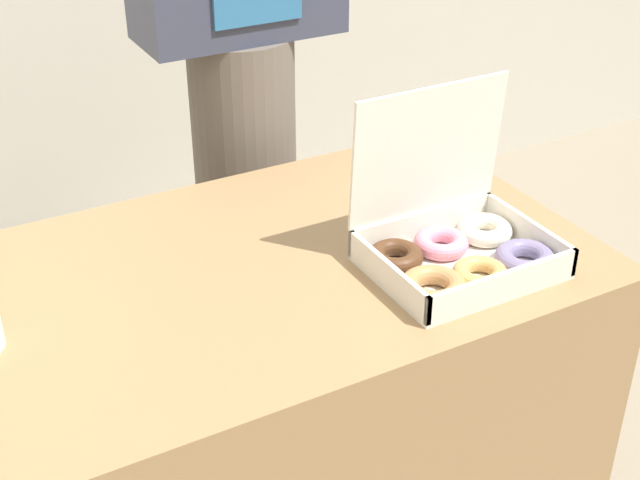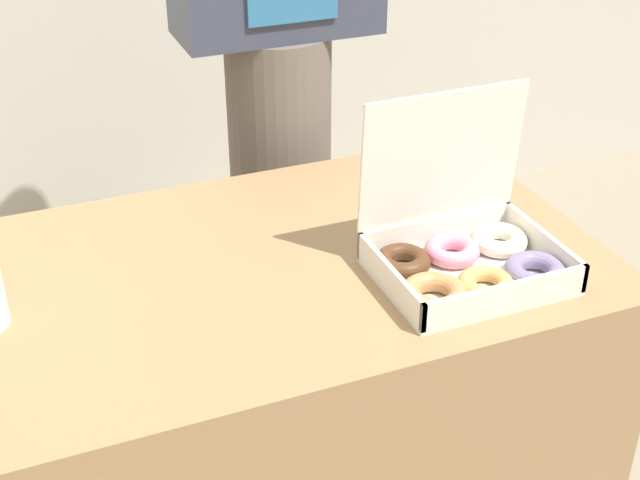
% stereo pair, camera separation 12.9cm
% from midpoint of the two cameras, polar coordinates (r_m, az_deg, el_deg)
% --- Properties ---
extents(table, '(1.08, 0.65, 0.71)m').
position_cam_midpoint_polar(table, '(1.65, -5.76, -12.23)').
color(table, '#99754C').
rests_on(table, ground_plane).
extents(donut_box, '(0.30, 0.23, 0.28)m').
position_cam_midpoint_polar(donut_box, '(1.42, 6.12, -0.32)').
color(donut_box, white).
rests_on(donut_box, table).
extents(person_customer, '(0.41, 0.23, 1.74)m').
position_cam_midpoint_polar(person_customer, '(1.84, -7.35, 14.51)').
color(person_customer, '#665B51').
rests_on(person_customer, ground_plane).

